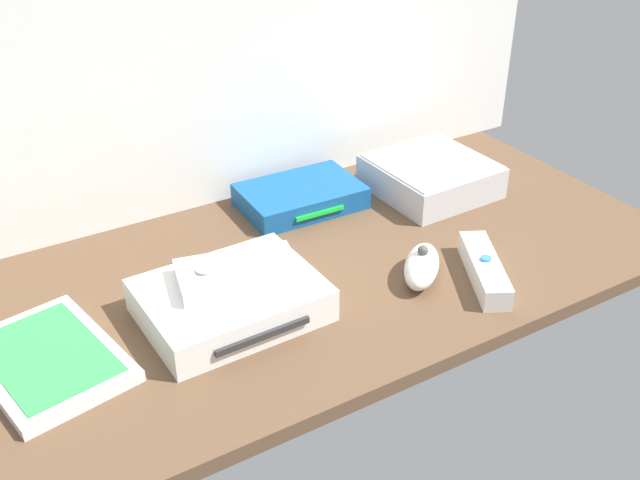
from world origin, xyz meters
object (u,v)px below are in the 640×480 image
object	(u,v)px
game_case	(48,360)
mini_computer	(431,176)
game_console	(231,300)
remote_nunchuk	(422,266)
network_router	(300,196)
remote_classic_pad	(238,273)
remote_wand	(484,269)

from	to	relation	value
game_case	mini_computer	bearing A→B (deg)	0.21
game_case	game_console	bearing A→B (deg)	-15.82
remote_nunchuk	game_case	bearing A→B (deg)	-144.36
game_console	network_router	xyz separation A→B (cm)	(21.13, 19.92, -0.50)
remote_classic_pad	game_case	bearing A→B (deg)	-171.17
remote_classic_pad	remote_wand	bearing A→B (deg)	-6.06
network_router	remote_classic_pad	xyz separation A→B (cm)	(-19.79, -19.47, 3.71)
mini_computer	network_router	world-z (taller)	mini_computer
game_console	game_case	xyz separation A→B (cm)	(-21.54, 2.09, -1.44)
network_router	remote_nunchuk	world-z (taller)	remote_nunchuk
remote_classic_pad	network_router	bearing A→B (deg)	57.45
game_case	remote_nunchuk	size ratio (longest dim) A/B	2.07
game_case	remote_wand	bearing A→B (deg)	-23.07
mini_computer	network_router	size ratio (longest dim) A/B	0.95
game_console	remote_nunchuk	world-z (taller)	remote_nunchuk
mini_computer	remote_classic_pad	distance (cm)	42.36
mini_computer	remote_nunchuk	xyz separation A→B (cm)	(-16.81, -19.48, -0.60)
game_console	remote_classic_pad	xyz separation A→B (cm)	(1.34, 0.45, 3.21)
network_router	remote_classic_pad	distance (cm)	28.01
game_case	remote_wand	xyz separation A→B (cm)	(53.21, -12.07, 0.75)
mini_computer	game_case	distance (cm)	64.10
remote_nunchuk	remote_classic_pad	bearing A→B (deg)	-149.59
game_console	network_router	size ratio (longest dim) A/B	1.16
mini_computer	game_case	size ratio (longest dim) A/B	0.83
game_console	mini_computer	size ratio (longest dim) A/B	1.22
mini_computer	remote_wand	world-z (taller)	mini_computer
remote_wand	remote_nunchuk	size ratio (longest dim) A/B	1.45
game_console	mini_computer	distance (cm)	43.69
game_console	remote_nunchuk	size ratio (longest dim) A/B	2.09
mini_computer	remote_wand	size ratio (longest dim) A/B	1.18
game_console	remote_classic_pad	world-z (taller)	remote_classic_pad
mini_computer	remote_classic_pad	xyz separation A→B (cm)	(-40.12, -13.31, 2.77)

